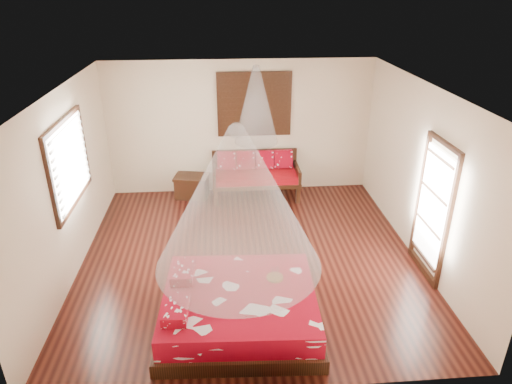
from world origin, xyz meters
TOP-DOWN VIEW (x-y plane):
  - room at (0.00, 0.00)m, footprint 5.54×5.54m
  - bed at (-0.26, -1.60)m, footprint 2.17×1.98m
  - daybed at (0.29, 2.38)m, footprint 1.81×0.80m
  - storage_chest at (-1.06, 2.45)m, footprint 0.77×0.62m
  - shutter_panel at (0.29, 2.72)m, footprint 1.52×0.06m
  - window_left at (-2.71, 0.20)m, footprint 0.10×1.74m
  - glazed_door at (2.72, -0.60)m, footprint 0.08×1.02m
  - wine_tray at (0.26, -1.33)m, footprint 0.23×0.23m
  - mosquito_net_main at (-0.24, -1.60)m, footprint 2.08×2.08m
  - mosquito_net_daybed at (0.29, 2.25)m, footprint 0.87×0.87m

SIDE VIEW (x-z plane):
  - storage_chest at x=-1.06m, z-range 0.00..0.48m
  - bed at x=-0.26m, z-range -0.07..0.57m
  - daybed at x=0.29m, z-range 0.05..1.00m
  - wine_tray at x=0.26m, z-range 0.45..0.64m
  - glazed_door at x=2.72m, z-range -0.01..2.15m
  - room at x=0.00m, z-range -0.02..2.82m
  - window_left at x=-2.71m, z-range 1.03..2.37m
  - mosquito_net_main at x=-0.24m, z-range 0.95..2.75m
  - shutter_panel at x=0.29m, z-range 1.24..2.56m
  - mosquito_net_daybed at x=0.29m, z-range 1.25..2.75m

